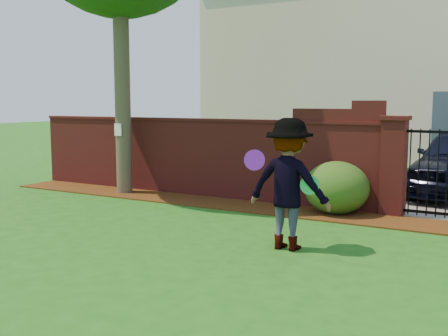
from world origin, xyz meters
The scene contains 10 objects.
ground centered at (0.00, 0.00, -0.01)m, with size 80.00×80.00×0.01m, color #1D5816.
mulch_bed centered at (-0.95, 3.34, 0.01)m, with size 11.10×1.08×0.03m, color #3D200B.
brick_wall centered at (-2.01, 4.00, 0.93)m, with size 8.70×0.31×2.16m.
pillar_left centered at (2.40, 4.00, 0.96)m, with size 0.50×0.50×1.88m.
house centered at (1.00, 12.00, 3.16)m, with size 12.40×6.40×6.30m.
paper_notice centered at (-3.60, 3.21, 1.50)m, with size 0.20×0.01×0.28m, color white.
shrub_left centered at (1.44, 3.59, 0.51)m, with size 1.24×1.24×1.01m, color #204E17.
man centered at (1.58, 0.85, 0.96)m, with size 1.24×0.71×1.91m, color gray.
frisbee_purple centered at (1.20, 0.52, 1.32)m, with size 0.30×0.30×0.03m, color purple.
frisbee_green centered at (1.93, 0.81, 0.98)m, with size 0.28×0.28×0.03m, color #1BCD4B.
Camera 1 is at (4.54, -6.25, 2.15)m, focal length 43.03 mm.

